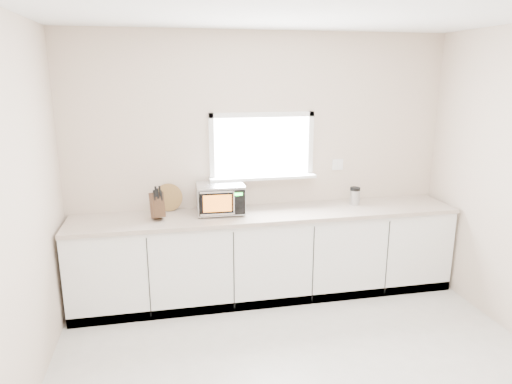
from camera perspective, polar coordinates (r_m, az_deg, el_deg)
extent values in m
cube|color=beige|center=(4.82, 0.68, 3.44)|extent=(4.00, 0.02, 2.70)
cube|color=white|center=(4.77, 0.73, 5.76)|extent=(1.00, 0.02, 0.60)
cube|color=white|center=(4.76, 0.88, 1.84)|extent=(1.12, 0.16, 0.03)
cube|color=white|center=(4.71, 0.78, 9.64)|extent=(1.10, 0.04, 0.05)
cube|color=white|center=(4.81, 0.75, 1.91)|extent=(1.10, 0.04, 0.05)
cube|color=white|center=(4.67, -5.57, 5.51)|extent=(0.05, 0.04, 0.70)
cube|color=white|center=(4.89, 6.82, 5.88)|extent=(0.05, 0.04, 0.70)
cube|color=white|center=(5.06, 10.17, 3.40)|extent=(0.12, 0.01, 0.12)
cube|color=white|center=(4.80, 1.42, -7.98)|extent=(3.92, 0.60, 0.88)
cube|color=#BDB09C|center=(4.63, 1.48, -2.76)|extent=(3.92, 0.64, 0.04)
cylinder|color=black|center=(4.47, -6.76, -3.15)|extent=(0.02, 0.02, 0.01)
cylinder|color=black|center=(4.73, -6.95, -2.14)|extent=(0.02, 0.02, 0.01)
cylinder|color=black|center=(4.50, -1.80, -2.91)|extent=(0.02, 0.02, 0.01)
cylinder|color=black|center=(4.77, -2.27, -1.93)|extent=(0.02, 0.02, 0.01)
cube|color=#AAADB2|center=(4.57, -4.47, -0.77)|extent=(0.48, 0.37, 0.28)
cube|color=black|center=(4.40, -4.25, -1.39)|extent=(0.45, 0.03, 0.24)
cube|color=orange|center=(4.39, -4.84, -1.43)|extent=(0.27, 0.01, 0.17)
cylinder|color=silver|center=(4.39, -2.77, -1.41)|extent=(0.02, 0.02, 0.22)
cube|color=black|center=(4.41, -2.21, -1.31)|extent=(0.11, 0.01, 0.24)
cube|color=#19FF33|center=(4.38, -2.21, -0.28)|extent=(0.08, 0.01, 0.03)
cube|color=silver|center=(4.54, -4.51, 0.97)|extent=(0.48, 0.37, 0.01)
cube|color=#482C19|center=(4.47, -12.26, -1.58)|extent=(0.16, 0.25, 0.28)
cube|color=black|center=(4.39, -12.61, -0.39)|extent=(0.03, 0.05, 0.10)
cube|color=black|center=(4.39, -12.19, -0.20)|extent=(0.03, 0.05, 0.10)
cube|color=black|center=(4.40, -11.76, -0.44)|extent=(0.03, 0.05, 0.10)
cube|color=black|center=(4.38, -12.42, 0.05)|extent=(0.03, 0.05, 0.10)
cube|color=black|center=(4.39, -11.93, 0.11)|extent=(0.03, 0.05, 0.10)
cylinder|color=olive|center=(4.72, -10.89, -0.67)|extent=(0.28, 0.07, 0.28)
cylinder|color=#AAADB2|center=(4.99, 12.23, -0.66)|extent=(0.11, 0.11, 0.16)
cylinder|color=black|center=(4.97, 12.29, 0.41)|extent=(0.11, 0.11, 0.04)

